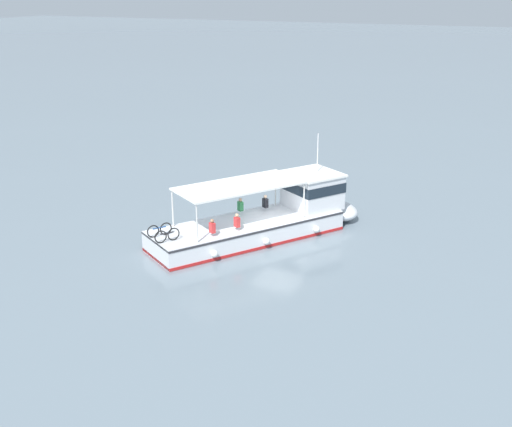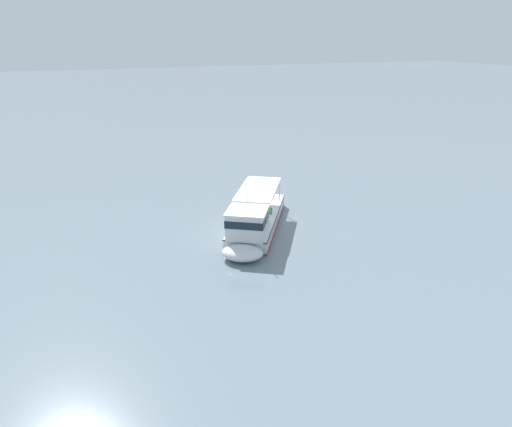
% 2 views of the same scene
% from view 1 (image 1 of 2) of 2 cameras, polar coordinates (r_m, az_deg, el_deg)
% --- Properties ---
extents(ground_plane, '(400.00, 400.00, 0.00)m').
position_cam_1_polar(ground_plane, '(35.71, 1.90, -2.21)').
color(ground_plane, slate).
extents(ferry_main, '(12.41, 9.37, 5.32)m').
position_cam_1_polar(ferry_main, '(36.02, 1.36, -0.29)').
color(ferry_main, silver).
rests_on(ferry_main, ground).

